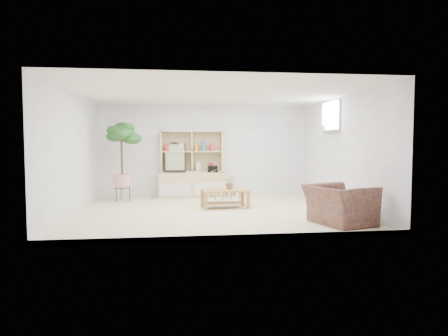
{
  "coord_description": "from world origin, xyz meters",
  "views": [
    {
      "loc": [
        -0.77,
        -8.07,
        1.42
      ],
      "look_at": [
        0.27,
        0.42,
        0.87
      ],
      "focal_mm": 32.0,
      "sensor_mm": 36.0,
      "label": 1
    }
  ],
  "objects": [
    {
      "name": "walls",
      "position": [
        0.0,
        0.0,
        1.2
      ],
      "size": [
        5.51,
        5.01,
        2.4
      ],
      "color": "silver",
      "rests_on": "floor"
    },
    {
      "name": "toy_truck",
      "position": [
        0.19,
        2.18,
        0.74
      ],
      "size": [
        0.37,
        0.27,
        0.19
      ],
      "primitive_type": null,
      "rotation": [
        0.0,
        0.0,
        -0.08
      ],
      "color": "black",
      "rests_on": "storage_unit"
    },
    {
      "name": "sill_plant",
      "position": [
        2.67,
        0.87,
        1.82
      ],
      "size": [
        0.16,
        0.14,
        0.24
      ],
      "primitive_type": "imported",
      "rotation": [
        0.0,
        0.0,
        -0.22
      ],
      "color": "#1C4F22",
      "rests_on": "window_sill"
    },
    {
      "name": "floor_tree",
      "position": [
        -2.03,
        1.67,
        0.95
      ],
      "size": [
        0.84,
        0.84,
        1.9
      ],
      "primitive_type": null,
      "rotation": [
        0.0,
        0.0,
        -0.23
      ],
      "color": "#1C4F22",
      "rests_on": "floor"
    },
    {
      "name": "table_plant",
      "position": [
        0.41,
        0.49,
        0.54
      ],
      "size": [
        0.27,
        0.23,
        0.29
      ],
      "primitive_type": "imported",
      "rotation": [
        0.0,
        0.0,
        -0.04
      ],
      "color": "#277732",
      "rests_on": "coffee_table"
    },
    {
      "name": "poster",
      "position": [
        -0.77,
        2.21,
        1.02
      ],
      "size": [
        0.54,
        0.13,
        0.75
      ],
      "primitive_type": null,
      "rotation": [
        0.0,
        0.0,
        0.01
      ],
      "color": "yellow",
      "rests_on": "storage_unit"
    },
    {
      "name": "coffee_table",
      "position": [
        0.29,
        0.41,
        0.2
      ],
      "size": [
        1.02,
        0.62,
        0.4
      ],
      "primitive_type": null,
      "rotation": [
        0.0,
        0.0,
        0.1
      ],
      "color": "#986230",
      "rests_on": "floor"
    },
    {
      "name": "window",
      "position": [
        2.73,
        0.6,
        2.0
      ],
      "size": [
        0.1,
        0.98,
        0.68
      ],
      "primitive_type": null,
      "color": "white",
      "rests_on": "walls"
    },
    {
      "name": "storage_unit",
      "position": [
        -0.34,
        2.24,
        0.86
      ],
      "size": [
        1.71,
        0.58,
        1.71
      ],
      "primitive_type": null,
      "color": "tan",
      "rests_on": "floor"
    },
    {
      "name": "ceiling",
      "position": [
        0.0,
        0.0,
        2.4
      ],
      "size": [
        5.5,
        5.0,
        0.01
      ],
      "primitive_type": "cube",
      "color": "white",
      "rests_on": "walls"
    },
    {
      "name": "floor",
      "position": [
        0.0,
        0.0,
        0.0
      ],
      "size": [
        5.5,
        5.0,
        0.01
      ],
      "primitive_type": "cube",
      "color": "beige",
      "rests_on": "ground"
    },
    {
      "name": "armchair",
      "position": [
        2.05,
        -1.53,
        0.39
      ],
      "size": [
        1.18,
        1.27,
        0.77
      ],
      "primitive_type": "imported",
      "rotation": [
        0.0,
        0.0,
        1.88
      ],
      "color": "#171C35",
      "rests_on": "floor"
    },
    {
      "name": "baseboard",
      "position": [
        0.0,
        0.0,
        0.05
      ],
      "size": [
        5.5,
        5.0,
        0.1
      ],
      "primitive_type": null,
      "color": "white",
      "rests_on": "floor"
    },
    {
      "name": "window_sill",
      "position": [
        2.67,
        0.6,
        1.68
      ],
      "size": [
        0.14,
        1.0,
        0.04
      ],
      "primitive_type": "cube",
      "color": "white",
      "rests_on": "walls"
    }
  ]
}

